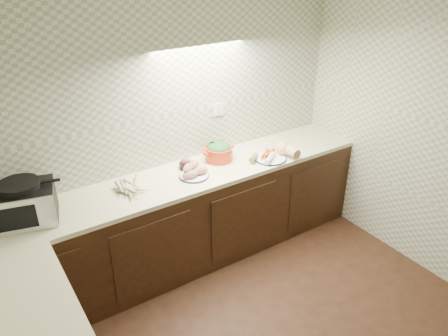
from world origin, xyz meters
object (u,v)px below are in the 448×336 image
parsnip_pile (131,188)px  dutch_oven (219,151)px  onion_bowl (187,164)px  sweet_potato_plate (193,172)px  veg_plate (276,152)px  toaster_oven (23,203)px

parsnip_pile → dutch_oven: dutch_oven is taller
dutch_oven → parsnip_pile: bearing=-177.5°
onion_bowl → parsnip_pile: bearing=-169.5°
parsnip_pile → sweet_potato_plate: size_ratio=1.44×
sweet_potato_plate → veg_plate: 0.84m
veg_plate → toaster_oven: bearing=175.3°
toaster_oven → onion_bowl: size_ratio=3.51×
veg_plate → parsnip_pile: bearing=173.6°
parsnip_pile → dutch_oven: 0.92m
parsnip_pile → onion_bowl: bearing=10.5°
onion_bowl → dutch_oven: (0.33, -0.01, 0.05)m
sweet_potato_plate → dutch_oven: size_ratio=0.82×
onion_bowl → toaster_oven: bearing=-176.6°
toaster_oven → veg_plate: bearing=9.6°
toaster_oven → veg_plate: toaster_oven is taller
sweet_potato_plate → onion_bowl: sweet_potato_plate is taller
toaster_oven → dutch_oven: bearing=16.7°
sweet_potato_plate → veg_plate: (0.84, -0.10, 0.01)m
parsnip_pile → toaster_oven: bearing=178.2°
toaster_oven → dutch_oven: (1.72, 0.07, -0.06)m
onion_bowl → dutch_oven: dutch_oven is taller
toaster_oven → onion_bowl: 1.39m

